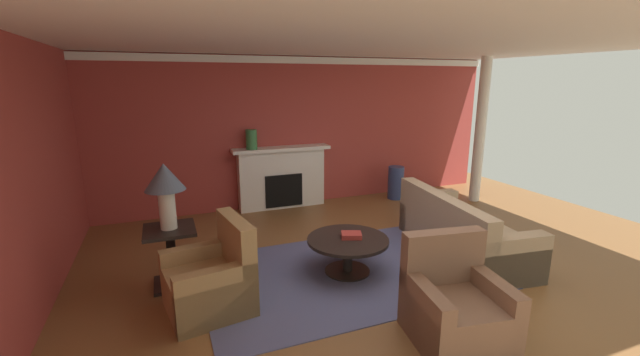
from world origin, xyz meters
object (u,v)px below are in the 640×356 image
object	(u,v)px
coffee_table	(348,247)
side_table	(172,253)
armchair_near_window	(212,282)
sofa	(460,233)
armchair_facing_fireplace	(455,308)
vase_tall_corner	(396,183)
table_lamp	(165,183)
vase_mantel_left	(251,140)
fireplace	(282,179)

from	to	relation	value
coffee_table	side_table	bearing A→B (deg)	166.95
armchair_near_window	coffee_table	xyz separation A→B (m)	(1.65, 0.22, 0.03)
sofa	side_table	xyz separation A→B (m)	(-3.70, 0.52, 0.10)
sofa	armchair_facing_fireplace	xyz separation A→B (m)	(-1.33, -1.49, 0.01)
armchair_facing_fireplace	side_table	xyz separation A→B (m)	(-2.36, 2.02, 0.09)
sofa	armchair_near_window	distance (m)	3.33
sofa	vase_tall_corner	xyz separation A→B (m)	(0.61, 2.61, 0.03)
armchair_near_window	armchair_facing_fireplace	world-z (taller)	same
armchair_facing_fireplace	table_lamp	world-z (taller)	table_lamp
table_lamp	vase_mantel_left	bearing A→B (deg)	57.86
vase_tall_corner	coffee_table	bearing A→B (deg)	-131.84
armchair_near_window	vase_tall_corner	world-z (taller)	armchair_near_window
armchair_near_window	side_table	distance (m)	0.78
sofa	table_lamp	xyz separation A→B (m)	(-3.70, 0.52, 0.93)
side_table	table_lamp	bearing A→B (deg)	0.00
table_lamp	vase_tall_corner	world-z (taller)	table_lamp
armchair_facing_fireplace	vase_tall_corner	world-z (taller)	armchair_facing_fireplace
coffee_table	vase_mantel_left	world-z (taller)	vase_mantel_left
side_table	vase_mantel_left	xyz separation A→B (m)	(1.47, 2.34, 0.92)
coffee_table	vase_mantel_left	size ratio (longest dim) A/B	2.89
sofa	armchair_facing_fireplace	size ratio (longest dim) A/B	2.31
sofa	armchair_near_window	bearing A→B (deg)	-177.24
fireplace	table_lamp	distance (m)	3.20
coffee_table	table_lamp	distance (m)	2.25
armchair_facing_fireplace	vase_tall_corner	bearing A→B (deg)	64.68
fireplace	vase_mantel_left	distance (m)	0.95
sofa	coffee_table	xyz separation A→B (m)	(-1.68, 0.06, 0.04)
fireplace	table_lamp	world-z (taller)	table_lamp
coffee_table	table_lamp	world-z (taller)	table_lamp
sofa	coffee_table	world-z (taller)	sofa
armchair_near_window	coffee_table	distance (m)	1.67
armchair_facing_fireplace	fireplace	bearing A→B (deg)	94.49
side_table	coffee_table	bearing A→B (deg)	-13.05
sofa	vase_tall_corner	world-z (taller)	sofa
armchair_near_window	table_lamp	world-z (taller)	table_lamp
fireplace	coffee_table	size ratio (longest dim) A/B	1.80
fireplace	armchair_facing_fireplace	bearing A→B (deg)	-85.51
side_table	vase_mantel_left	world-z (taller)	vase_mantel_left
table_lamp	vase_mantel_left	world-z (taller)	vase_mantel_left
coffee_table	side_table	xyz separation A→B (m)	(-2.02, 0.47, 0.06)
armchair_near_window	armchair_facing_fireplace	bearing A→B (deg)	-33.68
table_lamp	armchair_facing_fireplace	bearing A→B (deg)	-40.46
armchair_facing_fireplace	vase_mantel_left	distance (m)	4.56
armchair_near_window	vase_tall_corner	distance (m)	4.82
side_table	table_lamp	world-z (taller)	table_lamp
sofa	vase_mantel_left	bearing A→B (deg)	127.92
armchair_facing_fireplace	coffee_table	bearing A→B (deg)	102.59
fireplace	sofa	xyz separation A→B (m)	(1.68, -2.91, -0.25)
fireplace	vase_mantel_left	bearing A→B (deg)	-174.88
armchair_facing_fireplace	sofa	bearing A→B (deg)	48.25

